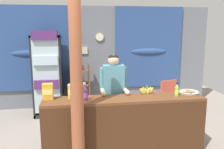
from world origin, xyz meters
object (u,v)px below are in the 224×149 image
at_px(banana_bunch, 146,91).
at_px(timber_post, 77,87).
at_px(soda_bottle_lime_soda, 177,90).
at_px(soda_bottle_grape_soda, 85,93).
at_px(snack_box_choco_powder, 48,91).
at_px(pastry_tray, 189,92).
at_px(bottle_shelf_rack, 80,86).
at_px(snack_box_instant_noodle, 75,91).
at_px(shopkeeper, 113,88).
at_px(plastic_lawn_chair, 165,95).
at_px(drink_fridge, 47,70).
at_px(stall_counter, 125,121).

bearing_deg(banana_bunch, timber_post, -154.35).
distance_m(timber_post, soda_bottle_lime_soda, 1.68).
bearing_deg(soda_bottle_grape_soda, timber_post, -109.36).
relative_size(snack_box_choco_powder, pastry_tray, 0.73).
height_order(bottle_shelf_rack, soda_bottle_grape_soda, soda_bottle_grape_soda).
distance_m(soda_bottle_grape_soda, snack_box_instant_noodle, 0.23).
xyz_separation_m(shopkeeper, soda_bottle_grape_soda, (-0.52, -0.47, 0.06)).
bearing_deg(plastic_lawn_chair, soda_bottle_grape_soda, -140.98).
xyz_separation_m(snack_box_instant_noodle, snack_box_choco_powder, (-0.41, -0.02, 0.02)).
height_order(timber_post, drink_fridge, timber_post).
bearing_deg(soda_bottle_grape_soda, shopkeeper, 42.06).
relative_size(bottle_shelf_rack, soda_bottle_lime_soda, 5.08).
relative_size(drink_fridge, plastic_lawn_chair, 2.28).
relative_size(soda_bottle_lime_soda, banana_bunch, 0.86).
bearing_deg(shopkeeper, soda_bottle_grape_soda, -137.94).
bearing_deg(stall_counter, plastic_lawn_chair, 51.43).
relative_size(shopkeeper, pastry_tray, 4.50).
bearing_deg(drink_fridge, timber_post, -74.74).
xyz_separation_m(bottle_shelf_rack, pastry_tray, (1.81, -2.05, 0.33)).
height_order(stall_counter, snack_box_instant_noodle, snack_box_instant_noodle).
xyz_separation_m(drink_fridge, bottle_shelf_rack, (0.74, 0.21, -0.46)).
height_order(soda_bottle_grape_soda, banana_bunch, soda_bottle_grape_soda).
height_order(shopkeeper, banana_bunch, shopkeeper).
bearing_deg(banana_bunch, snack_box_choco_powder, -177.69).
xyz_separation_m(stall_counter, drink_fridge, (-1.40, 2.06, 0.52)).
bearing_deg(pastry_tray, soda_bottle_grape_soda, -174.64).
xyz_separation_m(stall_counter, pastry_tray, (1.15, 0.22, 0.38)).
bearing_deg(snack_box_instant_noodle, banana_bunch, 2.34).
distance_m(soda_bottle_grape_soda, banana_bunch, 1.07).
xyz_separation_m(shopkeeper, snack_box_choco_powder, (-1.09, -0.32, 0.06)).
distance_m(stall_counter, bottle_shelf_rack, 2.36).
xyz_separation_m(bottle_shelf_rack, plastic_lawn_chair, (1.92, -0.69, -0.11)).
xyz_separation_m(plastic_lawn_chair, soda_bottle_lime_soda, (-0.39, -1.51, 0.52)).
height_order(bottle_shelf_rack, snack_box_choco_powder, snack_box_choco_powder).
distance_m(bottle_shelf_rack, soda_bottle_lime_soda, 2.71).
bearing_deg(banana_bunch, soda_bottle_grape_soda, -168.37).
relative_size(snack_box_instant_noodle, banana_bunch, 0.83).
bearing_deg(drink_fridge, shopkeeper, -50.26).
xyz_separation_m(bottle_shelf_rack, shopkeeper, (0.55, -1.75, 0.37)).
relative_size(soda_bottle_lime_soda, snack_box_choco_powder, 0.90).
height_order(snack_box_choco_powder, pastry_tray, snack_box_choco_powder).
bearing_deg(plastic_lawn_chair, snack_box_choco_powder, -150.65).
bearing_deg(snack_box_choco_powder, snack_box_instant_noodle, 2.19).
bearing_deg(snack_box_instant_noodle, stall_counter, -15.29).
relative_size(snack_box_instant_noodle, pastry_tray, 0.64).
xyz_separation_m(pastry_tray, banana_bunch, (-0.74, 0.05, 0.04)).
bearing_deg(timber_post, bottle_shelf_rack, 87.88).
relative_size(timber_post, drink_fridge, 1.30).
bearing_deg(soda_bottle_lime_soda, stall_counter, -175.43).
bearing_deg(timber_post, pastry_tray, 15.05).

